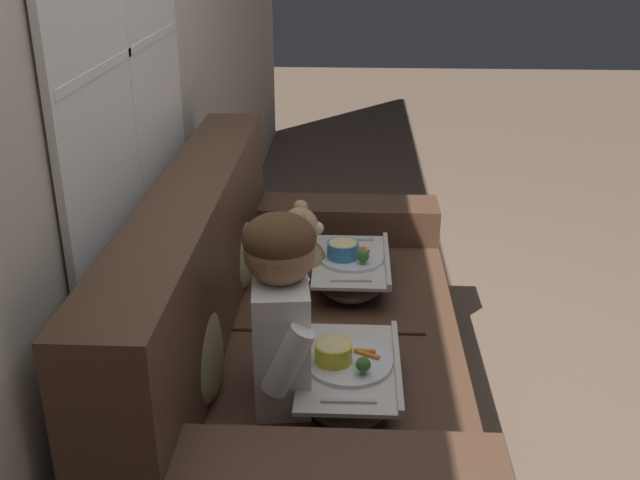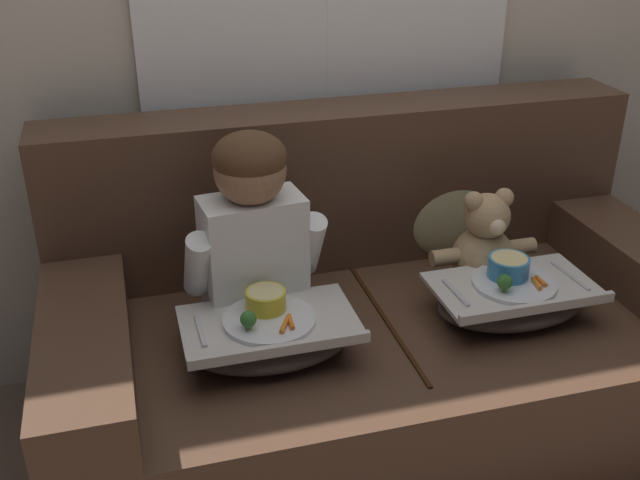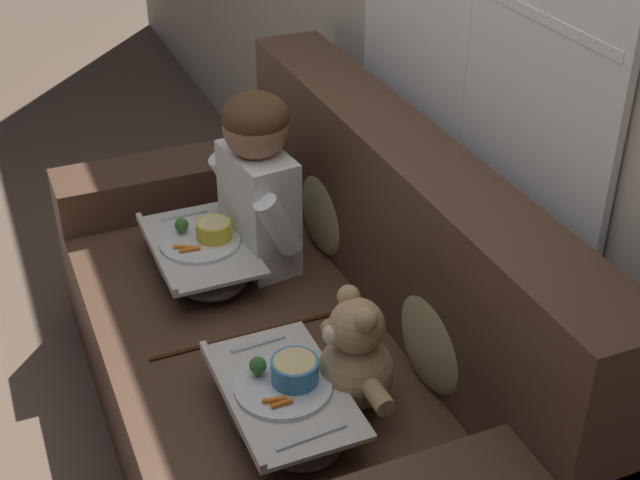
% 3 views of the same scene
% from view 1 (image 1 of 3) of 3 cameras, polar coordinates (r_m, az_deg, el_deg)
% --- Properties ---
extents(ground_plane, '(14.00, 14.00, 0.00)m').
position_cam_1_polar(ground_plane, '(2.69, -0.59, -14.90)').
color(ground_plane, brown).
extents(wall_back_with_window, '(8.00, 0.08, 2.60)m').
position_cam_1_polar(wall_back_with_window, '(2.25, -15.57, 13.14)').
color(wall_back_with_window, beige).
rests_on(wall_back_with_window, ground_plane).
extents(couch, '(1.82, 0.96, 0.92)m').
position_cam_1_polar(couch, '(2.51, -2.30, -9.04)').
color(couch, '#4C3323').
rests_on(couch, ground_plane).
extents(throw_pillow_behind_child, '(0.36, 0.17, 0.37)m').
position_cam_1_polar(throw_pillow_behind_child, '(2.11, -9.34, -7.50)').
color(throw_pillow_behind_child, tan).
rests_on(throw_pillow_behind_child, couch).
extents(throw_pillow_behind_teddy, '(0.36, 0.17, 0.37)m').
position_cam_1_polar(throw_pillow_behind_teddy, '(2.71, -6.48, -0.02)').
color(throw_pillow_behind_teddy, tan).
rests_on(throw_pillow_behind_teddy, couch).
extents(child_figure, '(0.40, 0.20, 0.55)m').
position_cam_1_polar(child_figure, '(2.01, -2.99, -4.60)').
color(child_figure, white).
rests_on(child_figure, couch).
extents(teddy_bear, '(0.33, 0.23, 0.31)m').
position_cam_1_polar(teddy_bear, '(2.70, -1.45, -0.87)').
color(teddy_bear, tan).
rests_on(teddy_bear, couch).
extents(lap_tray_child, '(0.45, 0.28, 0.17)m').
position_cam_1_polar(lap_tray_child, '(2.12, 2.21, -10.44)').
color(lap_tray_child, '#473D33').
rests_on(lap_tray_child, child_figure).
extents(lap_tray_teddy, '(0.45, 0.27, 0.17)m').
position_cam_1_polar(lap_tray_teddy, '(2.73, 2.39, -2.30)').
color(lap_tray_teddy, '#473D33').
rests_on(lap_tray_teddy, teddy_bear).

